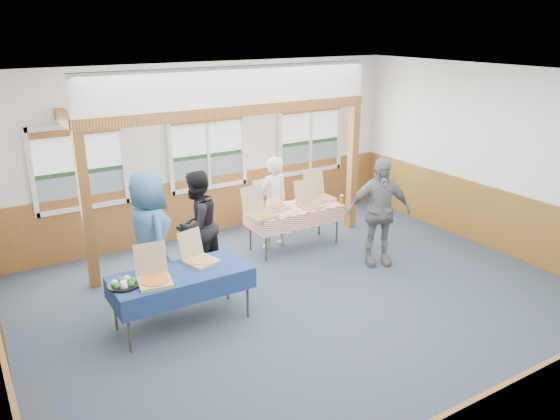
% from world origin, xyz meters
% --- Properties ---
extents(floor, '(8.00, 8.00, 0.00)m').
position_xyz_m(floor, '(0.00, 0.00, 0.00)').
color(floor, '#27313F').
rests_on(floor, ground).
extents(ceiling, '(8.00, 8.00, 0.00)m').
position_xyz_m(ceiling, '(0.00, 0.00, 3.20)').
color(ceiling, white).
rests_on(ceiling, wall_back).
extents(wall_back, '(8.00, 0.00, 8.00)m').
position_xyz_m(wall_back, '(0.00, 3.50, 1.60)').
color(wall_back, silver).
rests_on(wall_back, floor).
extents(wall_right, '(0.00, 8.00, 8.00)m').
position_xyz_m(wall_right, '(4.00, 0.00, 1.60)').
color(wall_right, silver).
rests_on(wall_right, floor).
extents(wainscot_back, '(7.98, 0.05, 1.10)m').
position_xyz_m(wainscot_back, '(0.00, 3.48, 0.55)').
color(wainscot_back, brown).
rests_on(wainscot_back, floor).
extents(wainscot_front, '(7.98, 0.05, 1.10)m').
position_xyz_m(wainscot_front, '(0.00, -3.48, 0.55)').
color(wainscot_front, brown).
rests_on(wainscot_front, floor).
extents(wainscot_left, '(0.05, 6.98, 1.10)m').
position_xyz_m(wainscot_left, '(-3.98, 0.00, 0.55)').
color(wainscot_left, brown).
rests_on(wainscot_left, floor).
extents(wainscot_right, '(0.05, 6.98, 1.10)m').
position_xyz_m(wainscot_right, '(3.98, 0.00, 0.55)').
color(wainscot_right, brown).
rests_on(wainscot_right, floor).
extents(window_left, '(1.56, 0.10, 1.46)m').
position_xyz_m(window_left, '(-2.30, 3.46, 1.68)').
color(window_left, silver).
rests_on(window_left, wall_back).
extents(window_mid, '(1.56, 0.10, 1.46)m').
position_xyz_m(window_mid, '(0.00, 3.46, 1.68)').
color(window_mid, silver).
rests_on(window_mid, wall_back).
extents(window_right, '(1.56, 0.10, 1.46)m').
position_xyz_m(window_right, '(2.30, 3.46, 1.68)').
color(window_right, silver).
rests_on(window_right, wall_back).
extents(post_left, '(0.15, 0.15, 2.40)m').
position_xyz_m(post_left, '(-2.50, 2.30, 1.20)').
color(post_left, brown).
rests_on(post_left, floor).
extents(post_right, '(0.15, 0.15, 2.40)m').
position_xyz_m(post_right, '(2.50, 2.30, 1.20)').
color(post_right, brown).
rests_on(post_right, floor).
extents(cross_beam, '(5.15, 0.18, 0.18)m').
position_xyz_m(cross_beam, '(0.00, 2.30, 2.49)').
color(cross_beam, brown).
rests_on(cross_beam, post_left).
extents(table_left, '(1.95, 1.21, 0.76)m').
position_xyz_m(table_left, '(-1.76, 0.53, 0.70)').
color(table_left, '#363636').
rests_on(table_left, floor).
extents(table_right, '(1.82, 1.30, 0.76)m').
position_xyz_m(table_right, '(0.96, 1.98, 0.69)').
color(table_right, '#363636').
rests_on(table_right, floor).
extents(pizza_box_a, '(0.48, 0.56, 0.45)m').
position_xyz_m(pizza_box_a, '(-2.15, 0.42, 0.82)').
color(pizza_box_a, tan).
rests_on(pizza_box_a, table_left).
extents(pizza_box_b, '(0.49, 0.55, 0.41)m').
position_xyz_m(pizza_box_b, '(-1.42, 0.69, 0.82)').
color(pizza_box_b, tan).
rests_on(pizza_box_b, table_left).
extents(pizza_box_c, '(0.49, 0.57, 0.47)m').
position_xyz_m(pizza_box_c, '(0.20, 1.88, 0.83)').
color(pizza_box_c, tan).
rests_on(pizza_box_c, table_right).
extents(pizza_box_d, '(0.50, 0.59, 0.47)m').
position_xyz_m(pizza_box_d, '(0.60, 2.17, 0.83)').
color(pizza_box_d, tan).
rests_on(pizza_box_d, table_right).
extents(pizza_box_e, '(0.45, 0.52, 0.43)m').
position_xyz_m(pizza_box_e, '(1.21, 1.90, 0.82)').
color(pizza_box_e, tan).
rests_on(pizza_box_e, table_right).
extents(pizza_box_f, '(0.44, 0.53, 0.46)m').
position_xyz_m(pizza_box_f, '(1.61, 2.12, 0.83)').
color(pizza_box_f, tan).
rests_on(pizza_box_f, table_right).
extents(veggie_tray, '(0.40, 0.40, 0.09)m').
position_xyz_m(veggie_tray, '(-2.51, 0.53, 0.79)').
color(veggie_tray, black).
rests_on(veggie_tray, table_left).
extents(drink_glass, '(0.07, 0.07, 0.15)m').
position_xyz_m(drink_glass, '(1.81, 1.73, 0.83)').
color(drink_glass, '#8E5917').
rests_on(drink_glass, table_right).
extents(woman_white, '(0.65, 0.46, 1.67)m').
position_xyz_m(woman_white, '(0.65, 2.19, 0.84)').
color(woman_white, silver).
rests_on(woman_white, floor).
extents(woman_black, '(1.05, 0.96, 1.73)m').
position_xyz_m(woman_black, '(-0.98, 1.79, 0.87)').
color(woman_black, black).
rests_on(woman_black, floor).
extents(man_blue, '(0.65, 0.97, 1.93)m').
position_xyz_m(man_blue, '(-1.84, 1.47, 0.96)').
color(man_blue, '#38638C').
rests_on(man_blue, floor).
extents(person_grey, '(1.16, 0.85, 1.83)m').
position_xyz_m(person_grey, '(1.76, 0.68, 0.91)').
color(person_grey, slate).
rests_on(person_grey, floor).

